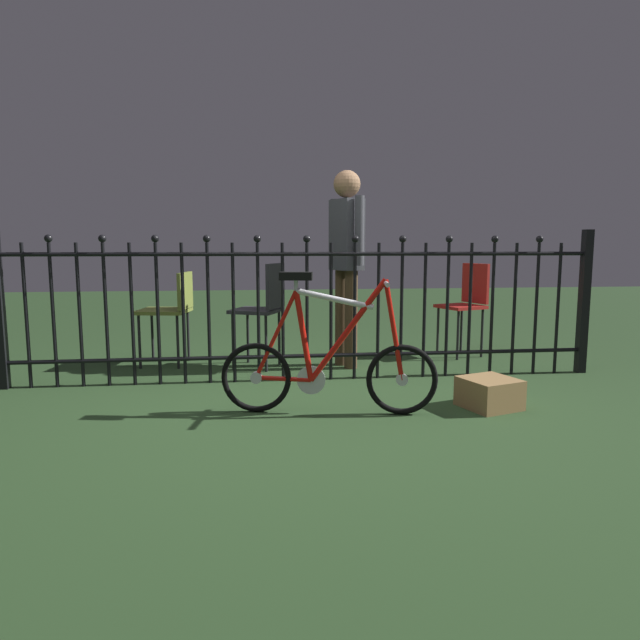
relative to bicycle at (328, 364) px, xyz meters
The scene contains 8 objects.
ground_plane 0.33m from the bicycle, 108.79° to the left, with size 20.00×20.00×0.00m, color #253F20.
iron_fence 0.93m from the bicycle, 95.61° to the left, with size 4.60×0.07×1.18m.
bicycle is the anchor object (origin of this frame).
chair_charcoal 1.45m from the bicycle, 104.76° to the left, with size 0.50×0.50×0.90m.
chair_olive 1.99m from the bicycle, 126.11° to the left, with size 0.48×0.47×0.82m.
chair_red 2.33m from the bicycle, 47.50° to the left, with size 0.47×0.46×0.88m.
person_visitor 1.55m from the bicycle, 75.88° to the left, with size 0.28×0.45×1.68m.
display_crate 1.08m from the bicycle, ahead, with size 0.32×0.32×0.19m, color olive.
Camera 1 is at (-0.43, -3.45, 1.04)m, focal length 31.23 mm.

